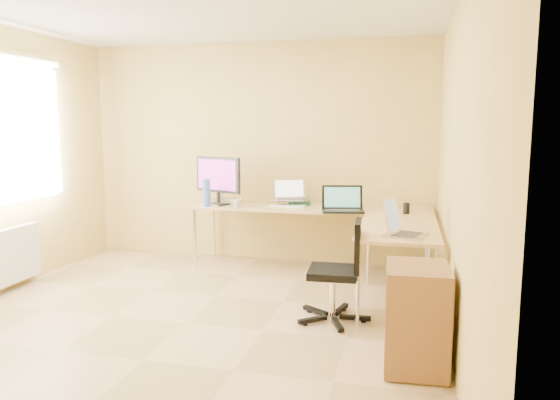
% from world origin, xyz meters
% --- Properties ---
extents(floor, '(4.50, 4.50, 0.00)m').
position_xyz_m(floor, '(0.00, 0.00, 0.00)').
color(floor, tan).
rests_on(floor, ground).
extents(wall_back, '(4.50, 0.00, 4.50)m').
position_xyz_m(wall_back, '(0.00, 2.25, 1.30)').
color(wall_back, '#DCBC64').
rests_on(wall_back, ground).
extents(wall_right, '(0.00, 4.50, 4.50)m').
position_xyz_m(wall_right, '(2.10, 0.00, 1.30)').
color(wall_right, '#DCBC64').
rests_on(wall_right, ground).
extents(desk_main, '(2.65, 0.70, 0.73)m').
position_xyz_m(desk_main, '(0.72, 1.85, 0.36)').
color(desk_main, tan).
rests_on(desk_main, ground).
extents(desk_return, '(0.70, 1.30, 0.73)m').
position_xyz_m(desk_return, '(1.70, 0.85, 0.36)').
color(desk_return, tan).
rests_on(desk_return, ground).
extents(monitor, '(0.67, 0.45, 0.55)m').
position_xyz_m(monitor, '(-0.32, 1.73, 1.00)').
color(monitor, black).
rests_on(monitor, desk_main).
extents(book_stack, '(0.32, 0.38, 0.06)m').
position_xyz_m(book_stack, '(0.55, 2.02, 0.76)').
color(book_stack, '#266A57').
rests_on(book_stack, desk_main).
extents(laptop_center, '(0.45, 0.40, 0.24)m').
position_xyz_m(laptop_center, '(0.49, 1.88, 0.90)').
color(laptop_center, '#BABABA').
rests_on(laptop_center, desk_main).
extents(laptop_black, '(0.48, 0.40, 0.27)m').
position_xyz_m(laptop_black, '(1.11, 1.57, 0.87)').
color(laptop_black, black).
rests_on(laptop_black, desk_main).
extents(keyboard, '(0.41, 0.13, 0.02)m').
position_xyz_m(keyboard, '(0.47, 1.75, 0.74)').
color(keyboard, white).
rests_on(keyboard, desk_main).
extents(mouse, '(0.10, 0.07, 0.03)m').
position_xyz_m(mouse, '(0.92, 1.76, 0.75)').
color(mouse, silver).
rests_on(mouse, desk_main).
extents(mug, '(0.11, 0.11, 0.09)m').
position_xyz_m(mug, '(-0.05, 1.55, 0.78)').
color(mug, silver).
rests_on(mug, desk_main).
extents(cd_stack, '(0.13, 0.13, 0.03)m').
position_xyz_m(cd_stack, '(0.12, 1.69, 0.75)').
color(cd_stack, '#B6B6BC').
rests_on(cd_stack, desk_main).
extents(water_bottle, '(0.11, 0.11, 0.31)m').
position_xyz_m(water_bottle, '(-0.40, 1.55, 0.88)').
color(water_bottle, '#446EDA').
rests_on(water_bottle, desk_main).
extents(papers, '(0.26, 0.35, 0.01)m').
position_xyz_m(papers, '(-0.40, 1.77, 0.73)').
color(papers, white).
rests_on(papers, desk_main).
extents(white_box, '(0.20, 0.15, 0.07)m').
position_xyz_m(white_box, '(-0.26, 1.83, 0.76)').
color(white_box, white).
rests_on(white_box, desk_main).
extents(desk_fan, '(0.24, 0.24, 0.26)m').
position_xyz_m(desk_fan, '(-0.40, 2.05, 0.86)').
color(desk_fan, beige).
rests_on(desk_fan, desk_main).
extents(black_cup, '(0.07, 0.07, 0.11)m').
position_xyz_m(black_cup, '(1.76, 1.58, 0.79)').
color(black_cup, black).
rests_on(black_cup, desk_main).
extents(laptop_return, '(0.45, 0.40, 0.25)m').
position_xyz_m(laptop_return, '(1.76, 0.46, 0.86)').
color(laptop_return, '#B0B0B0').
rests_on(laptop_return, desk_return).
extents(office_chair, '(0.55, 0.55, 0.87)m').
position_xyz_m(office_chair, '(1.18, 0.36, 0.50)').
color(office_chair, black).
rests_on(office_chair, ground).
extents(cabinet, '(0.43, 0.52, 0.70)m').
position_xyz_m(cabinet, '(1.85, -0.39, 0.36)').
color(cabinet, brown).
rests_on(cabinet, ground).
extents(radiator, '(0.09, 0.80, 0.55)m').
position_xyz_m(radiator, '(-2.03, 0.40, 0.35)').
color(radiator, white).
rests_on(radiator, ground).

